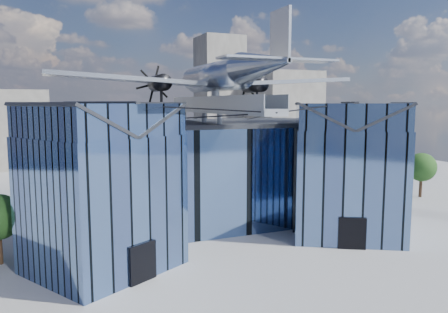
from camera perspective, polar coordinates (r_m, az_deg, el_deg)
name	(u,v)px	position (r m, az deg, el deg)	size (l,w,h in m)	color
ground_plane	(233,245)	(36.92, 1.21, -11.52)	(120.00, 120.00, 0.00)	gray
museum	(208,169)	(40.87, -2.04, -1.71)	(32.88, 24.50, 17.60)	#4E6A9E
bg_towers	(133,112)	(84.01, -11.83, 5.70)	(77.00, 24.50, 26.00)	gray
tree_side_e	(422,167)	(59.60, 24.41, -1.29)	(3.66, 3.66, 5.56)	#332114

